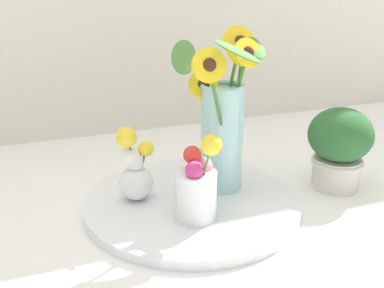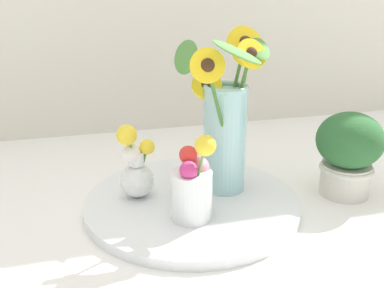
# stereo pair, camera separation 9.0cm
# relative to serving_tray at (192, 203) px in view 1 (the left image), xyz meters

# --- Properties ---
(ground_plane) EXTENTS (6.00, 6.00, 0.00)m
(ground_plane) POSITION_rel_serving_tray_xyz_m (-0.03, -0.04, -0.01)
(ground_plane) COLOR white
(serving_tray) EXTENTS (0.45, 0.45, 0.02)m
(serving_tray) POSITION_rel_serving_tray_xyz_m (0.00, 0.00, 0.00)
(serving_tray) COLOR silver
(serving_tray) RESTS_ON ground_plane
(mason_jar_sunflowers) EXTENTS (0.22, 0.18, 0.35)m
(mason_jar_sunflowers) POSITION_rel_serving_tray_xyz_m (0.08, 0.03, 0.16)
(mason_jar_sunflowers) COLOR #9ED1D6
(mason_jar_sunflowers) RESTS_ON serving_tray
(vase_small_center) EXTENTS (0.08, 0.09, 0.18)m
(vase_small_center) POSITION_rel_serving_tray_xyz_m (-0.02, -0.08, 0.08)
(vase_small_center) COLOR white
(vase_small_center) RESTS_ON serving_tray
(vase_bulb_right) EXTENTS (0.08, 0.07, 0.16)m
(vase_bulb_right) POSITION_rel_serving_tray_xyz_m (-0.11, 0.04, 0.07)
(vase_bulb_right) COLOR white
(vase_bulb_right) RESTS_ON serving_tray
(potted_plant) EXTENTS (0.14, 0.14, 0.19)m
(potted_plant) POSITION_rel_serving_tray_xyz_m (0.35, -0.02, 0.09)
(potted_plant) COLOR beige
(potted_plant) RESTS_ON ground_plane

